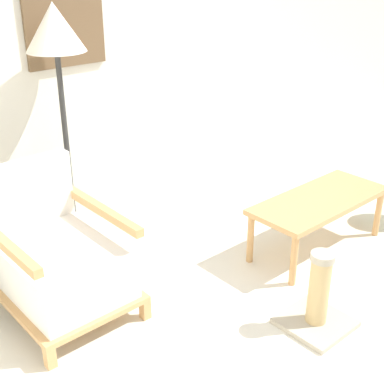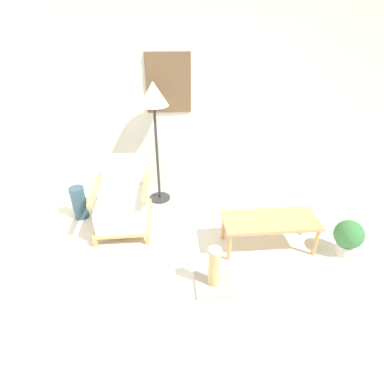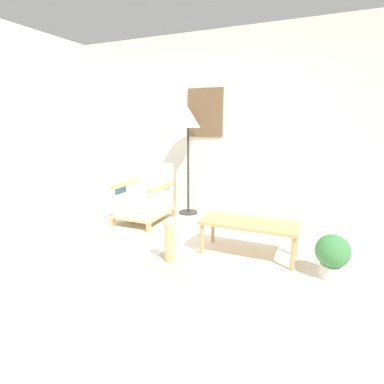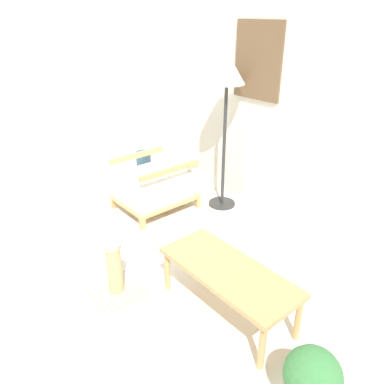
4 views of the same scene
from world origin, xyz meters
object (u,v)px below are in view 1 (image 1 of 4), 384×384
object	(u,v)px
armchair	(59,261)
coffee_table	(319,204)
scratching_post	(318,302)
floor_lamp	(56,46)

from	to	relation	value
armchair	coffee_table	size ratio (longest dim) A/B	0.79
armchair	scratching_post	world-z (taller)	armchair
armchair	coffee_table	world-z (taller)	armchair
floor_lamp	scratching_post	xyz separation A→B (m)	(0.54, -1.65, -1.21)
armchair	floor_lamp	world-z (taller)	floor_lamp
armchair	floor_lamp	distance (m)	1.28
scratching_post	armchair	bearing A→B (deg)	132.02
floor_lamp	scratching_post	distance (m)	2.12
floor_lamp	coffee_table	xyz separation A→B (m)	(1.22, -1.14, -1.03)
floor_lamp	coffee_table	distance (m)	1.97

